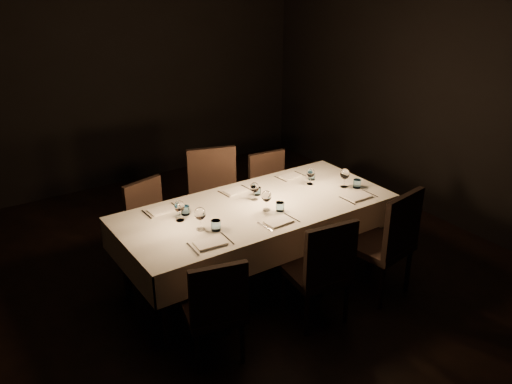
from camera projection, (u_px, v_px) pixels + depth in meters
room at (256, 128)px, 4.60m from camera, size 5.01×6.01×3.01m
dining_table at (256, 213)px, 4.93m from camera, size 2.52×1.12×0.76m
chair_near_left at (216, 306)px, 3.96m from camera, size 0.52×0.52×0.89m
place_setting_near_left at (207, 225)px, 4.38m from camera, size 0.37×0.42×0.20m
chair_near_center at (322, 268)px, 4.37m from camera, size 0.52×0.52×0.97m
place_setting_near_center at (273, 206)px, 4.72m from camera, size 0.34×0.41×0.19m
chair_near_right at (388, 239)px, 4.74m from camera, size 0.57×0.57×1.03m
place_setting_near_right at (352, 183)px, 5.19m from camera, size 0.34×0.41×0.19m
chair_far_left at (151, 221)px, 5.21m from camera, size 0.51×0.51×0.88m
place_setting_far_left at (175, 209)px, 4.68m from camera, size 0.33×0.41×0.19m
chair_far_center at (215, 196)px, 5.54m from camera, size 0.63×0.63×1.05m
place_setting_far_center at (249, 189)px, 5.07m from camera, size 0.31×0.40×0.17m
chair_far_right at (271, 189)px, 5.92m from camera, size 0.47×0.47×0.89m
place_setting_far_right at (305, 175)px, 5.41m from camera, size 0.31×0.39×0.17m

